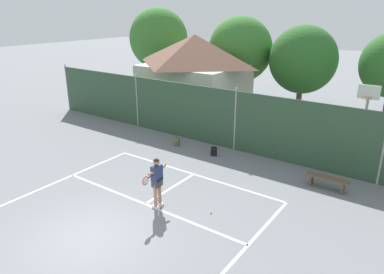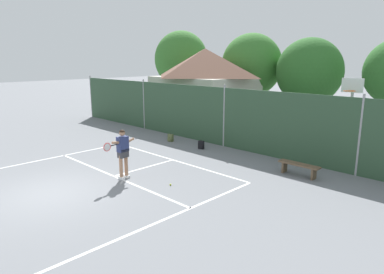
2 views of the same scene
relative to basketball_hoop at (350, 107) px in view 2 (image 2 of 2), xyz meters
name	(u,v)px [view 2 (image 2 of 2)]	position (x,y,z in m)	size (l,w,h in m)	color
ground_plane	(49,194)	(-5.36, -10.96, -2.31)	(120.00, 120.00, 0.00)	slate
court_markings	(68,189)	(-5.36, -10.31, -2.31)	(8.30, 11.10, 0.01)	white
chainlink_fence	(224,117)	(-5.36, -1.96, -0.83)	(26.09, 0.09, 3.11)	#2D4C33
basketball_hoop	(350,107)	(0.00, 0.00, 0.00)	(0.90, 0.67, 3.55)	#9E9EA3
clubhouse_building	(205,84)	(-11.24, 3.01, 0.31)	(6.69, 5.76, 5.05)	beige
treeline_backdrop	(274,65)	(-7.83, 6.45, 1.58)	(26.85, 4.45, 6.76)	brown
tennis_player	(123,150)	(-4.87, -8.36, -1.20)	(0.32, 1.43, 1.85)	silver
tennis_ball	(170,185)	(-3.10, -7.63, -2.28)	(0.07, 0.07, 0.07)	#CCE033
backpack_olive	(170,138)	(-8.02, -3.20, -2.12)	(0.31, 0.28, 0.46)	#566038
backpack_black	(201,145)	(-5.78, -3.19, -2.12)	(0.33, 0.32, 0.46)	black
courtside_bench	(299,167)	(-0.40, -3.52, -1.95)	(1.60, 0.36, 0.48)	brown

